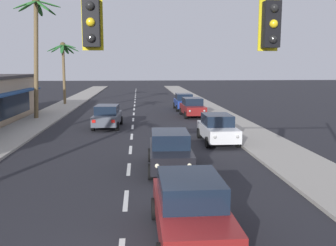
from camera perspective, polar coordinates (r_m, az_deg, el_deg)
The scene contains 12 objects.
sidewalk_right at distance 28.40m, azimuth 10.45°, elevation -0.41°, with size 3.20×110.00×0.14m, color #9E998E.
sidewalk_left at distance 28.65m, azimuth -21.28°, elevation -0.79°, with size 3.20×110.00×0.14m, color #9E998E.
lane_markings at distance 26.97m, azimuth -4.60°, elevation -0.92°, with size 4.28×86.66×0.01m.
traffic_signal_mast at distance 8.02m, azimuth 15.59°, elevation 10.51°, with size 11.36×0.41×6.72m.
sedan_lead_at_stop_bar at distance 9.95m, azimuth 3.49°, elevation -12.95°, with size 1.96×4.46×1.68m.
sedan_third_in_queue at distance 16.35m, azimuth 0.32°, elevation -4.23°, with size 2.04×4.49×1.68m.
sedan_oncoming_far at distance 27.81m, azimuth -9.31°, elevation 1.06°, with size 2.12×4.51×1.68m.
sedan_parked_nearest_kerb at distance 33.60m, azimuth 3.79°, elevation 2.47°, with size 2.06×4.49×1.68m.
sedan_parked_mid_kerb at distance 38.71m, azimuth 2.47°, elevation 3.32°, with size 1.95×4.45×1.68m.
sedan_parked_far_kerb at distance 22.27m, azimuth 7.62°, elevation -0.81°, with size 1.96×4.46×1.68m.
palm_left_third at distance 33.25m, azimuth -19.59°, elevation 12.40°, with size 3.72×3.64×10.07m.
palm_left_farthest at distance 44.99m, azimuth -15.80°, elevation 9.71°, with size 3.61×3.67×7.24m.
Camera 1 is at (0.47, -7.07, 4.53)m, focal length 39.61 mm.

